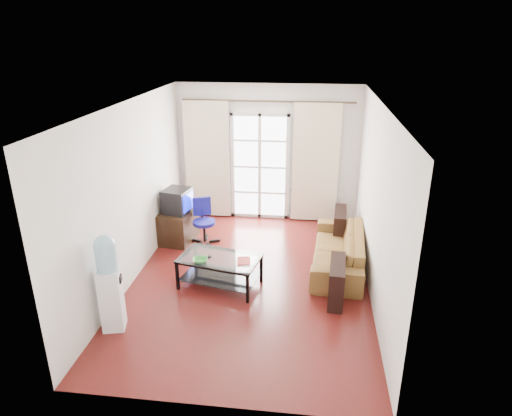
% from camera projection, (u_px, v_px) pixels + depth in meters
% --- Properties ---
extents(floor, '(5.20, 5.20, 0.00)m').
position_uv_depth(floor, '(250.00, 279.00, 7.13)').
color(floor, maroon).
rests_on(floor, ground).
extents(ceiling, '(5.20, 5.20, 0.00)m').
position_uv_depth(ceiling, '(250.00, 105.00, 6.14)').
color(ceiling, white).
rests_on(ceiling, wall_back).
extents(wall_back, '(3.60, 0.02, 2.70)m').
position_uv_depth(wall_back, '(268.00, 153.00, 9.04)').
color(wall_back, white).
rests_on(wall_back, floor).
extents(wall_front, '(3.60, 0.02, 2.70)m').
position_uv_depth(wall_front, '(213.00, 295.00, 4.24)').
color(wall_front, white).
rests_on(wall_front, floor).
extents(wall_left, '(0.02, 5.20, 2.70)m').
position_uv_depth(wall_left, '(131.00, 193.00, 6.84)').
color(wall_left, white).
rests_on(wall_left, floor).
extents(wall_right, '(0.02, 5.20, 2.70)m').
position_uv_depth(wall_right, '(376.00, 204.00, 6.43)').
color(wall_right, white).
rests_on(wall_right, floor).
extents(french_door, '(1.16, 0.06, 2.15)m').
position_uv_depth(french_door, '(260.00, 167.00, 9.10)').
color(french_door, white).
rests_on(french_door, wall_back).
extents(curtain_rod, '(3.30, 0.04, 0.04)m').
position_uv_depth(curtain_rod, '(268.00, 101.00, 8.57)').
color(curtain_rod, '#4C3F2D').
rests_on(curtain_rod, wall_back).
extents(curtain_left, '(0.90, 0.07, 2.35)m').
position_uv_depth(curtain_left, '(207.00, 160.00, 9.12)').
color(curtain_left, '#F2E8C3').
rests_on(curtain_left, curtain_rod).
extents(curtain_right, '(0.90, 0.07, 2.35)m').
position_uv_depth(curtain_right, '(315.00, 164.00, 8.87)').
color(curtain_right, '#F2E8C3').
rests_on(curtain_right, curtain_rod).
extents(radiator, '(0.64, 0.12, 0.64)m').
position_uv_depth(radiator, '(306.00, 205.00, 9.23)').
color(radiator, '#9D9EA0').
rests_on(radiator, floor).
extents(sofa, '(2.11, 1.05, 0.59)m').
position_uv_depth(sofa, '(338.00, 250.00, 7.44)').
color(sofa, olive).
rests_on(sofa, floor).
extents(coffee_table, '(1.29, 0.90, 0.48)m').
position_uv_depth(coffee_table, '(220.00, 268.00, 6.85)').
color(coffee_table, silver).
rests_on(coffee_table, floor).
extents(bowl, '(0.28, 0.28, 0.05)m').
position_uv_depth(bowl, '(200.00, 260.00, 6.66)').
color(bowl, '#2D7C2E').
rests_on(bowl, coffee_table).
extents(book, '(0.27, 0.31, 0.02)m').
position_uv_depth(book, '(237.00, 261.00, 6.66)').
color(book, '#A11318').
rests_on(book, coffee_table).
extents(remote, '(0.17, 0.11, 0.02)m').
position_uv_depth(remote, '(205.00, 257.00, 6.78)').
color(remote, black).
rests_on(remote, coffee_table).
extents(tv_stand, '(0.61, 0.84, 0.58)m').
position_uv_depth(tv_stand, '(178.00, 225.00, 8.36)').
color(tv_stand, black).
rests_on(tv_stand, floor).
extents(crt_tv, '(0.54, 0.54, 0.43)m').
position_uv_depth(crt_tv, '(176.00, 200.00, 8.14)').
color(crt_tv, black).
rests_on(crt_tv, tv_stand).
extents(task_chair, '(0.73, 0.73, 0.83)m').
position_uv_depth(task_chair, '(204.00, 230.00, 8.27)').
color(task_chair, black).
rests_on(task_chair, floor).
extents(water_cooler, '(0.33, 0.33, 1.33)m').
position_uv_depth(water_cooler, '(109.00, 281.00, 5.73)').
color(water_cooler, white).
rests_on(water_cooler, floor).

